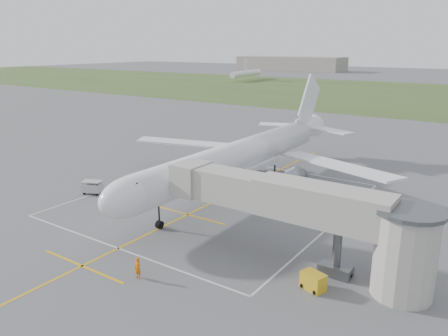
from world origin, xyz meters
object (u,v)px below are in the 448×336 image
Objects in this scene: baggage_cart at (92,187)px; ramp_worker_nose at (138,268)px; airliner at (241,156)px; ramp_worker_wing at (194,167)px; jet_bridge at (312,214)px; gpu_unit at (313,281)px.

baggage_cart is 22.62m from ramp_worker_nose.
airliner is at bearing 106.52° from ramp_worker_nose.
baggage_cart is 1.59× the size of ramp_worker_wing.
ramp_worker_nose is (5.28, -23.49, -3.52)m from airliner.
ramp_worker_nose is (-10.44, -9.23, -3.88)m from jet_bridge.
ramp_worker_wing is at bearing 161.19° from gpu_unit.
gpu_unit is 31.98m from baggage_cart.
airliner is at bearing 137.81° from jet_bridge.
ramp_worker_nose is (-12.08, -6.28, 0.21)m from gpu_unit.
ramp_worker_nose is at bearing -138.50° from jet_bridge.
airliner is 24.33m from ramp_worker_nose.
airliner reaches higher than ramp_worker_nose.
jet_bridge is at bearing 136.38° from gpu_unit.
baggage_cart is at bearing -139.85° from airliner.
ramp_worker_nose is 1.01× the size of ramp_worker_wing.
jet_bridge is at bearing -162.73° from ramp_worker_wing.
ramp_worker_nose reaches higher than baggage_cart.
gpu_unit is at bearing -44.75° from airliner.
airliner is at bearing 16.60° from baggage_cart.
airliner is 18.91m from baggage_cart.
ramp_worker_wing is (-14.72, 25.89, -0.01)m from ramp_worker_nose.
ramp_worker_nose is at bearing -77.32° from airliner.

